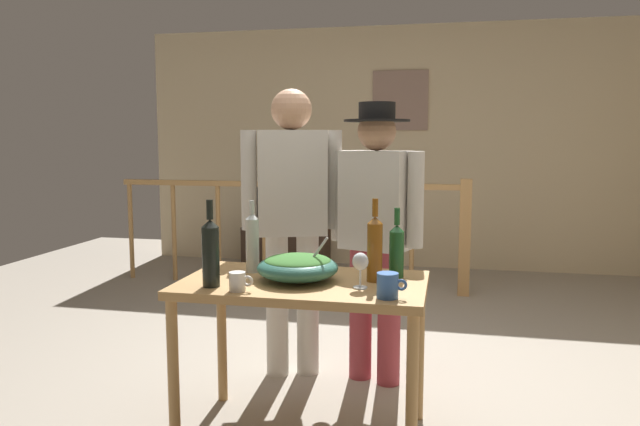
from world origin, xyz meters
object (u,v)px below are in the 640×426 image
framed_picture (400,100)px  person_standing_right (376,220)px  wine_glass (360,263)px  wine_bottle_dark (211,251)px  tv_console (286,247)px  salad_bowl (298,266)px  mug_blue (388,285)px  person_standing_left (292,209)px  stair_railing (336,220)px  wine_bottle_green (397,250)px  serving_table (304,300)px  mug_white (238,282)px  wine_bottle_amber (375,248)px  wine_bottle_clear (252,242)px  flat_screen_tv (285,202)px

framed_picture → person_standing_right: size_ratio=0.39×
wine_glass → wine_bottle_dark: wine_bottle_dark is taller
wine_bottle_dark → tv_console: bearing=100.5°
salad_bowl → mug_blue: (0.44, -0.22, -0.01)m
person_standing_right → person_standing_left: bearing=18.6°
stair_railing → person_standing_left: size_ratio=1.99×
wine_bottle_green → person_standing_left: (-0.65, 0.57, 0.11)m
wine_bottle_dark → person_standing_right: size_ratio=0.24×
serving_table → person_standing_right: bearing=71.4°
wine_bottle_dark → mug_white: wine_bottle_dark is taller
wine_bottle_dark → framed_picture: bearing=83.3°
wine_bottle_dark → person_standing_right: bearing=56.2°
person_standing_right → wine_bottle_amber: bearing=115.2°
person_standing_left → wine_bottle_clear: bearing=67.6°
framed_picture → mug_white: size_ratio=5.87×
serving_table → wine_bottle_dark: (-0.37, -0.19, 0.25)m
tv_console → framed_picture: bearing=13.8°
salad_bowl → wine_glass: salad_bowl is taller
salad_bowl → wine_bottle_dark: 0.40m
salad_bowl → wine_glass: size_ratio=2.39×
mug_white → wine_bottle_clear: bearing=98.6°
wine_glass → salad_bowl: bearing=164.2°
salad_bowl → wine_bottle_amber: bearing=8.7°
wine_glass → person_standing_right: bearing=92.2°
stair_railing → mug_blue: stair_railing is taller
tv_console → mug_white: (0.85, -3.86, 0.57)m
wine_bottle_green → person_standing_right: bearing=106.4°
wine_bottle_green → person_standing_left: 0.87m
salad_bowl → wine_bottle_clear: bearing=155.1°
tv_console → serving_table: size_ratio=0.81×
framed_picture → person_standing_left: bearing=-96.3°
wine_glass → wine_bottle_amber: wine_bottle_amber is taller
wine_bottle_dark → mug_white: size_ratio=3.60×
wine_bottle_dark → wine_bottle_amber: wine_bottle_dark is taller
wine_bottle_amber → mug_blue: 0.31m
framed_picture → wine_glass: size_ratio=3.99×
framed_picture → person_standing_left: 3.30m
wine_bottle_clear → person_standing_right: bearing=48.9°
flat_screen_tv → wine_bottle_clear: (0.79, -3.46, 0.19)m
wine_glass → wine_bottle_green: bearing=60.7°
wine_bottle_clear → mug_blue: wine_bottle_clear is taller
framed_picture → wine_bottle_green: bearing=-85.4°
wine_bottle_green → wine_bottle_amber: bearing=-131.6°
wine_bottle_green → person_standing_left: person_standing_left is taller
wine_glass → person_standing_right: person_standing_right is taller
framed_picture → wine_bottle_clear: size_ratio=1.79×
salad_bowl → wine_bottle_dark: wine_bottle_dark is taller
tv_console → wine_bottle_green: 3.82m
salad_bowl → person_standing_right: 0.78m
serving_table → wine_bottle_green: bearing=20.5°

